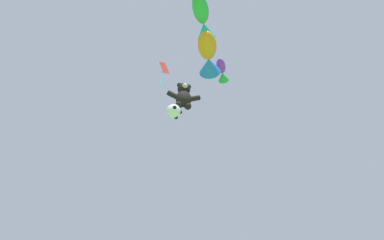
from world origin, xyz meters
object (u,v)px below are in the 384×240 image
soccer_ball_kite (174,111)px  diamond_kite (164,70)px  fish_kite_tangerine (208,56)px  fish_kite_violet (222,71)px  teddy_bear_kite (184,96)px  fish_kite_emerald (203,20)px

soccer_ball_kite → diamond_kite: bearing=152.7°
fish_kite_tangerine → fish_kite_violet: bearing=46.5°
soccer_ball_kite → fish_kite_tangerine: 3.39m
fish_kite_tangerine → diamond_kite: size_ratio=1.09×
fish_kite_violet → teddy_bear_kite: bearing=149.8°
fish_kite_emerald → soccer_ball_kite: bearing=100.0°
teddy_bear_kite → soccer_ball_kite: teddy_bear_kite is taller
teddy_bear_kite → fish_kite_emerald: (0.18, -3.85, 1.42)m
teddy_bear_kite → diamond_kite: 2.88m
teddy_bear_kite → fish_kite_violet: 2.64m
fish_kite_violet → fish_kite_emerald: bearing=-123.9°
fish_kite_violet → diamond_kite: diamond_kite is taller
soccer_ball_kite → fish_kite_emerald: size_ratio=0.35×
soccer_ball_kite → diamond_kite: diamond_kite is taller
soccer_ball_kite → fish_kite_emerald: (0.69, -3.89, 2.69)m
teddy_bear_kite → fish_kite_violet: bearing=-30.2°
fish_kite_violet → diamond_kite: bearing=153.9°
soccer_ball_kite → fish_kite_tangerine: (1.32, -2.44, 1.94)m
fish_kite_tangerine → fish_kite_emerald: 1.75m
fish_kite_tangerine → fish_kite_emerald: (-0.63, -1.45, 0.75)m
fish_kite_violet → soccer_ball_kite: bearing=154.3°
fish_kite_tangerine → diamond_kite: (-2.04, 2.82, 1.90)m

